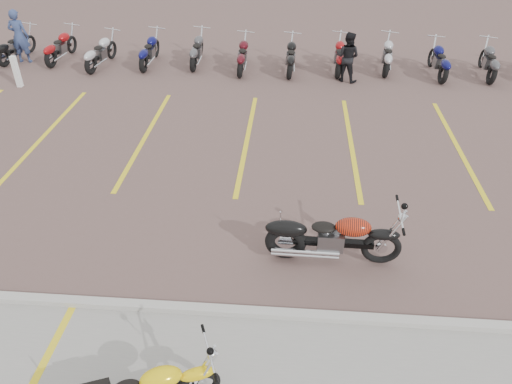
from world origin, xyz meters
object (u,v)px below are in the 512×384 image
at_px(flame_cruiser, 330,238).
at_px(person_a, 19,36).
at_px(bollard, 16,72).
at_px(person_b, 348,57).

bearing_deg(flame_cruiser, person_a, 137.72).
height_order(flame_cruiser, person_a, person_a).
bearing_deg(bollard, person_b, 7.29).
height_order(flame_cruiser, person_b, person_b).
bearing_deg(person_b, person_a, 21.25).
bearing_deg(flame_cruiser, bollard, 142.56).
xyz_separation_m(person_a, person_b, (11.42, -0.95, -0.13)).
relative_size(flame_cruiser, person_a, 1.31).
bearing_deg(person_a, flame_cruiser, 134.62).
bearing_deg(flame_cruiser, person_b, 85.19).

